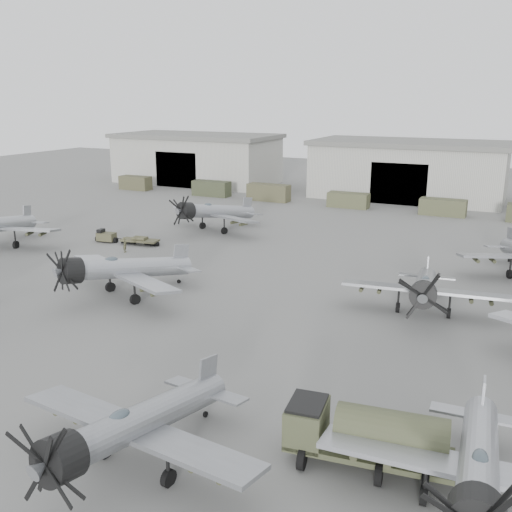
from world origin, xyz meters
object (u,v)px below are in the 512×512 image
(aircraft_near_1, at_px, (131,427))
(aircraft_far_0, at_px, (212,212))
(fuel_tanker, at_px, (366,433))
(tug_trailer, at_px, (119,238))
(aircraft_mid_1, at_px, (119,269))
(aircraft_near_2, at_px, (478,468))
(ground_crew, at_px, (125,245))
(aircraft_mid_2, at_px, (425,287))

(aircraft_near_1, distance_m, aircraft_far_0, 44.16)
(aircraft_near_1, distance_m, fuel_tanker, 9.77)
(tug_trailer, bearing_deg, fuel_tanker, -45.86)
(aircraft_mid_1, xyz_separation_m, aircraft_far_0, (-4.98, 22.86, -0.02))
(aircraft_near_2, bearing_deg, fuel_tanker, 159.49)
(aircraft_near_2, distance_m, aircraft_mid_1, 30.43)
(aircraft_near_1, xyz_separation_m, fuel_tanker, (8.55, 4.69, -0.61))
(aircraft_near_1, distance_m, aircraft_mid_1, 22.08)
(aircraft_near_2, height_order, fuel_tanker, aircraft_near_2)
(aircraft_mid_1, xyz_separation_m, ground_crew, (-8.26, 11.02, -1.55))
(aircraft_far_0, height_order, tug_trailer, aircraft_far_0)
(aircraft_far_0, relative_size, tug_trailer, 1.78)
(aircraft_mid_1, bearing_deg, fuel_tanker, -5.90)
(aircraft_near_1, height_order, aircraft_mid_2, aircraft_near_1)
(ground_crew, bearing_deg, tug_trailer, 23.51)
(aircraft_mid_2, relative_size, fuel_tanker, 1.64)
(aircraft_near_1, height_order, ground_crew, aircraft_near_1)
(aircraft_near_1, bearing_deg, aircraft_far_0, 121.68)
(aircraft_near_2, relative_size, aircraft_mid_1, 0.94)
(tug_trailer, bearing_deg, aircraft_far_0, 46.85)
(tug_trailer, bearing_deg, aircraft_near_2, -43.90)
(aircraft_near_1, xyz_separation_m, aircraft_mid_2, (7.66, 23.40, -0.02))
(aircraft_far_0, relative_size, fuel_tanker, 1.76)
(aircraft_near_2, xyz_separation_m, ground_crew, (-35.47, 24.64, -1.38))
(aircraft_mid_1, bearing_deg, tug_trailer, 151.58)
(aircraft_mid_2, relative_size, tug_trailer, 1.66)
(aircraft_near_1, xyz_separation_m, aircraft_far_0, (-19.17, 39.78, 0.17))
(aircraft_near_1, distance_m, tug_trailer, 39.93)
(fuel_tanker, height_order, ground_crew, fuel_tanker)
(fuel_tanker, bearing_deg, aircraft_far_0, 121.34)
(aircraft_mid_1, height_order, ground_crew, aircraft_mid_1)
(aircraft_near_2, bearing_deg, aircraft_mid_2, 101.74)
(aircraft_near_1, bearing_deg, aircraft_mid_1, 135.93)
(tug_trailer, relative_size, ground_crew, 4.56)
(aircraft_mid_1, bearing_deg, aircraft_mid_2, 38.89)
(aircraft_near_2, bearing_deg, aircraft_mid_1, 150.21)
(aircraft_near_1, bearing_deg, aircraft_mid_2, 77.82)
(fuel_tanker, bearing_deg, aircraft_near_2, -24.28)
(aircraft_mid_2, xyz_separation_m, aircraft_far_0, (-26.83, 16.38, 0.19))
(aircraft_near_1, height_order, tug_trailer, aircraft_near_1)
(aircraft_mid_2, distance_m, aircraft_far_0, 31.44)
(aircraft_mid_1, bearing_deg, aircraft_near_1, -27.66)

